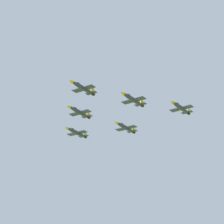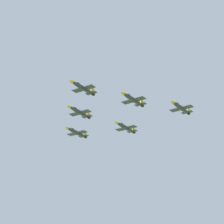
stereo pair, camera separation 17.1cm
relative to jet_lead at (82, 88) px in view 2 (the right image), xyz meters
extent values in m
ellipsoid|color=#2D3338|center=(-0.01, -0.03, -0.08)|extent=(7.37, 15.32, 2.01)
cone|color=gold|center=(3.05, 8.11, -0.08)|extent=(2.30, 2.48, 1.71)
ellipsoid|color=#334751|center=(1.20, 3.19, 0.67)|extent=(2.35, 3.03, 1.17)
cube|color=#2D3338|center=(-0.29, -0.76, -0.20)|extent=(11.69, 7.26, 0.20)
cube|color=gold|center=(-4.98, 1.01, -0.14)|extent=(1.86, 3.28, 0.24)
cube|color=gold|center=(4.41, -2.52, -0.14)|extent=(1.86, 3.28, 0.24)
cube|color=#2D3338|center=(-2.32, -6.17, -0.08)|extent=(5.87, 4.18, 0.20)
cube|color=gold|center=(-3.15, -5.52, 1.37)|extent=(1.03, 2.18, 2.90)
cube|color=gold|center=(-1.27, -6.23, 1.37)|extent=(1.03, 2.18, 2.90)
cylinder|color=black|center=(-2.91, -7.75, -0.08)|extent=(1.71, 1.54, 1.40)
ellipsoid|color=#2D3338|center=(-20.66, -11.74, -2.84)|extent=(7.70, 15.91, 2.09)
cone|color=gold|center=(-17.46, -3.29, -2.84)|extent=(2.40, 2.58, 1.77)
ellipsoid|color=#334751|center=(-19.40, -8.40, -2.05)|extent=(2.45, 3.15, 1.22)
cube|color=#2D3338|center=(-20.95, -12.50, -2.95)|extent=(12.15, 7.57, 0.21)
cube|color=gold|center=(-25.83, -10.65, -2.89)|extent=(1.94, 3.41, 0.25)
cube|color=gold|center=(-16.08, -14.35, -2.89)|extent=(1.94, 3.41, 0.25)
cube|color=#2D3338|center=(-23.08, -18.11, -2.84)|extent=(6.10, 4.35, 0.21)
cube|color=gold|center=(-23.94, -17.44, -1.33)|extent=(1.08, 2.27, 3.01)
cube|color=gold|center=(-21.99, -18.18, -1.33)|extent=(1.08, 2.27, 3.01)
cylinder|color=black|center=(-23.70, -19.76, -2.84)|extent=(1.78, 1.60, 1.46)
ellipsoid|color=#2D3338|center=(8.22, -22.30, -2.10)|extent=(7.14, 15.69, 2.04)
cone|color=gold|center=(11.13, -13.93, -2.10)|extent=(2.31, 2.50, 1.74)
ellipsoid|color=#334751|center=(9.37, -19.00, -1.33)|extent=(2.34, 3.08, 1.19)
cube|color=#2D3338|center=(7.96, -23.05, -2.21)|extent=(11.92, 7.16, 0.20)
cube|color=gold|center=(3.13, -21.38, -2.15)|extent=(1.82, 3.35, 0.25)
cube|color=gold|center=(12.79, -24.73, -2.15)|extent=(1.82, 3.35, 0.25)
cube|color=#2D3338|center=(6.03, -28.61, -2.10)|extent=(5.97, 4.15, 0.20)
cube|color=gold|center=(5.17, -27.97, -0.62)|extent=(1.00, 2.23, 2.95)
cube|color=gold|center=(7.10, -28.64, -0.62)|extent=(1.00, 2.23, 2.95)
cylinder|color=black|center=(5.47, -30.24, -2.10)|extent=(1.72, 1.54, 1.43)
ellipsoid|color=#2D3338|center=(-41.32, -23.45, -4.13)|extent=(7.58, 15.49, 2.03)
cone|color=gold|center=(-38.15, -15.23, -4.13)|extent=(2.34, 2.52, 1.73)
ellipsoid|color=#334751|center=(-40.07, -20.21, -3.37)|extent=(2.40, 3.08, 1.19)
cube|color=#2D3338|center=(-41.60, -24.19, -4.24)|extent=(11.84, 7.43, 0.20)
cube|color=gold|center=(-46.35, -22.37, -4.18)|extent=(1.91, 3.32, 0.24)
cube|color=gold|center=(-36.86, -26.02, -4.18)|extent=(1.91, 3.32, 0.24)
cube|color=#2D3338|center=(-43.70, -29.65, -4.13)|extent=(5.95, 4.27, 0.20)
cube|color=gold|center=(-44.54, -28.99, -2.66)|extent=(1.06, 2.21, 2.94)
cube|color=gold|center=(-42.64, -29.72, -2.66)|extent=(1.06, 2.21, 2.94)
cylinder|color=black|center=(-44.32, -31.26, -4.13)|extent=(1.73, 1.57, 1.42)
ellipsoid|color=#2D3338|center=(16.45, -44.57, -4.07)|extent=(7.21, 15.68, 2.04)
cone|color=gold|center=(19.39, -36.21, -4.07)|extent=(2.32, 2.50, 1.74)
ellipsoid|color=#334751|center=(17.62, -41.27, -3.31)|extent=(2.35, 3.08, 1.19)
cube|color=#2D3338|center=(16.19, -45.32, -4.19)|extent=(11.92, 7.20, 0.20)
cube|color=gold|center=(11.37, -43.62, -4.13)|extent=(1.84, 3.35, 0.25)
cube|color=gold|center=(21.01, -47.02, -4.13)|extent=(1.84, 3.35, 0.25)
cube|color=#2D3338|center=(14.24, -50.87, -4.07)|extent=(5.97, 4.17, 0.20)
cube|color=gold|center=(13.38, -50.23, -2.60)|extent=(1.01, 2.23, 2.95)
cube|color=gold|center=(15.31, -50.91, -2.60)|extent=(1.01, 2.23, 2.95)
cylinder|color=black|center=(13.66, -52.50, -4.07)|extent=(1.73, 1.55, 1.43)
ellipsoid|color=#2D3338|center=(-12.43, -34.01, -7.66)|extent=(7.26, 15.25, 2.00)
cone|color=gold|center=(-9.43, -25.90, -7.66)|extent=(2.28, 2.46, 1.70)
ellipsoid|color=#334751|center=(-11.25, -30.81, -6.91)|extent=(2.33, 3.01, 1.16)
cube|color=#2D3338|center=(-12.70, -34.74, -7.77)|extent=(11.63, 7.18, 0.20)
cube|color=gold|center=(-17.38, -33.01, -7.71)|extent=(1.84, 3.26, 0.24)
cube|color=gold|center=(-8.02, -36.47, -7.71)|extent=(1.84, 3.26, 0.24)
cube|color=#2D3338|center=(-14.69, -40.13, -7.66)|extent=(5.84, 4.13, 0.20)
cube|color=gold|center=(-15.52, -39.49, -6.22)|extent=(1.02, 2.17, 2.88)
cube|color=gold|center=(-13.65, -40.18, -6.22)|extent=(1.02, 2.17, 2.88)
cylinder|color=black|center=(-15.28, -41.71, -7.66)|extent=(1.69, 1.52, 1.40)
camera|label=1|loc=(-60.75, 199.20, -98.23)|focal=81.96mm
camera|label=2|loc=(-60.91, 199.16, -98.23)|focal=81.96mm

